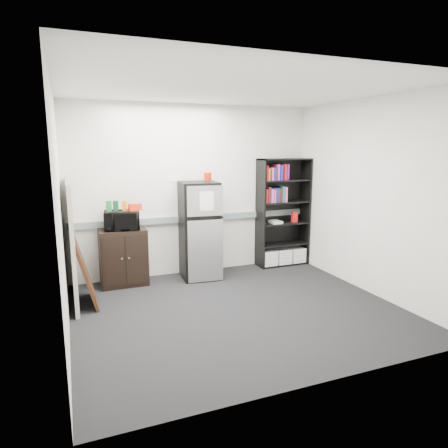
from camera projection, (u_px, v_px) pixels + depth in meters
name	position (u px, v px, depth m)	size (l,w,h in m)	color
floor	(237.00, 310.00, 5.08)	(4.00, 4.00, 0.00)	black
wall_back	(195.00, 190.00, 6.42)	(4.00, 0.02, 2.70)	white
wall_right	(370.00, 197.00, 5.55)	(0.02, 3.50, 2.70)	white
wall_left	(60.00, 215.00, 4.10)	(0.02, 3.50, 2.70)	white
ceiling	(239.00, 88.00, 4.57)	(4.00, 3.50, 0.02)	white
electrical_raceway	(196.00, 218.00, 6.48)	(3.92, 0.05, 0.10)	slate
wall_note	(173.00, 179.00, 6.25)	(0.14, 0.00, 0.10)	white
bookshelf	(283.00, 213.00, 6.89)	(0.90, 0.34, 1.85)	black
cubicle_partition	(72.00, 242.00, 5.23)	(0.06, 1.30, 1.62)	#ACA898
cabinet	(123.00, 257.00, 5.94)	(0.68, 0.45, 0.85)	black
microwave	(122.00, 220.00, 5.82)	(0.50, 0.34, 0.28)	black
snack_box_a	(109.00, 206.00, 5.75)	(0.07, 0.05, 0.15)	#1A5D26
snack_box_b	(116.00, 206.00, 5.78)	(0.07, 0.05, 0.15)	#0C3719
snack_box_c	(124.00, 206.00, 5.83)	(0.07, 0.05, 0.14)	orange
snack_bag	(135.00, 207.00, 5.84)	(0.18, 0.10, 0.10)	red
refrigerator	(200.00, 230.00, 6.22)	(0.62, 0.64, 1.52)	black
coffee_can	(208.00, 176.00, 6.25)	(0.12, 0.12, 0.16)	#AF1908
framed_poster	(85.00, 271.00, 5.19)	(0.26, 0.70, 0.88)	black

